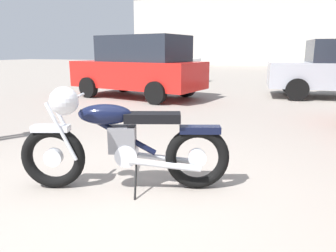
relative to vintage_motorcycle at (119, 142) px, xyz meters
name	(u,v)px	position (x,y,z in m)	size (l,w,h in m)	color
ground_plane	(122,205)	(0.19, -0.30, -0.49)	(80.00, 80.00, 0.00)	gray
vintage_motorcycle	(119,142)	(0.00, 0.00, 0.00)	(1.98, 1.00, 1.07)	black
red_hatchback_near	(150,63)	(-4.43, 10.45, 0.34)	(4.31, 2.16, 1.67)	black
silver_sedan_mid	(139,66)	(-2.70, 5.88, 0.43)	(4.13, 2.33, 1.78)	black
industrial_building	(251,30)	(-3.23, 34.29, 3.09)	(22.86, 12.50, 13.71)	beige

